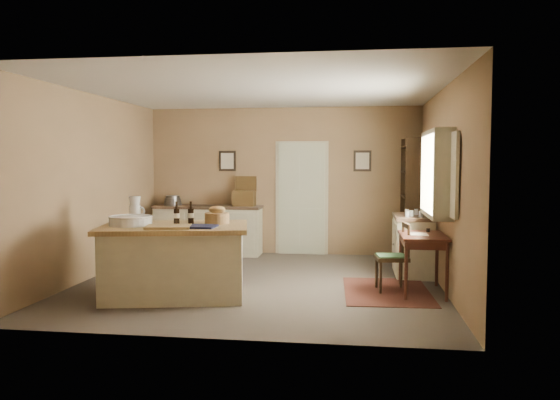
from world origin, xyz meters
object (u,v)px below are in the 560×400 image
(work_island, at_px, (174,259))
(shelving_unit, at_px, (416,200))
(desk_chair, at_px, (391,258))
(sideboard, at_px, (209,228))
(right_cabinet, at_px, (413,244))
(writing_desk, at_px, (423,242))

(work_island, xyz_separation_m, shelving_unit, (3.28, 2.95, 0.57))
(desk_chair, bearing_deg, sideboard, 134.65)
(desk_chair, height_order, right_cabinet, right_cabinet)
(desk_chair, xyz_separation_m, shelving_unit, (0.55, 2.27, 0.61))
(work_island, relative_size, writing_desk, 2.17)
(work_island, relative_size, right_cabinet, 1.98)
(sideboard, relative_size, desk_chair, 2.24)
(writing_desk, relative_size, desk_chair, 1.06)
(desk_chair, distance_m, shelving_unit, 2.42)
(writing_desk, distance_m, desk_chair, 0.46)
(sideboard, bearing_deg, writing_desk, -35.40)
(work_island, xyz_separation_m, sideboard, (-0.42, 3.15, -0.00))
(desk_chair, relative_size, right_cabinet, 0.87)
(sideboard, relative_size, right_cabinet, 1.94)
(sideboard, xyz_separation_m, shelving_unit, (3.70, -0.20, 0.57))
(writing_desk, height_order, desk_chair, desk_chair)
(work_island, bearing_deg, sideboard, 86.15)
(sideboard, distance_m, desk_chair, 4.00)
(right_cabinet, bearing_deg, shelving_unit, 82.19)
(desk_chair, height_order, shelving_unit, shelving_unit)
(desk_chair, distance_m, right_cabinet, 1.21)
(writing_desk, relative_size, shelving_unit, 0.44)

